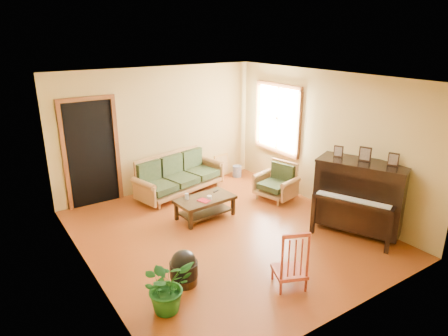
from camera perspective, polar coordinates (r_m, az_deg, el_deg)
floor at (r=6.91m, az=0.28°, el=-9.25°), size 5.00×5.00×0.00m
doorway at (r=8.09m, az=-18.39°, el=1.90°), size 1.08×0.16×2.05m
window at (r=8.65m, az=7.68°, el=7.04°), size 0.12×1.36×1.46m
sofa at (r=8.39m, az=-6.28°, el=-0.96°), size 2.10×1.27×0.84m
coffee_table at (r=7.38m, az=-2.72°, el=-5.66°), size 1.11×0.66×0.39m
armchair at (r=8.16m, az=7.39°, el=-1.93°), size 0.87×0.90×0.75m
piano at (r=7.07m, az=18.75°, el=-4.01°), size 1.33×1.63×1.25m
footstool at (r=5.61m, az=-5.75°, el=-14.49°), size 0.49×0.49×0.37m
red_chair at (r=5.48m, az=9.43°, el=-12.45°), size 0.55×0.57×0.87m
leaning_frame at (r=9.44m, az=-0.29°, el=0.48°), size 0.41×0.14×0.54m
ceramic_crock at (r=9.42m, az=1.89°, el=-0.46°), size 0.24×0.24×0.26m
potted_plant at (r=5.09m, az=-8.13°, el=-16.25°), size 0.67×0.59×0.70m
book at (r=7.10m, az=-3.30°, el=-4.88°), size 0.21×0.25×0.02m
candle at (r=7.24m, az=-5.34°, el=-4.05°), size 0.07×0.07×0.12m
glass_jar at (r=7.24m, az=-2.10°, el=-4.20°), size 0.12×0.12×0.06m
remote at (r=7.57m, az=-1.17°, el=-3.31°), size 0.14×0.09×0.01m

